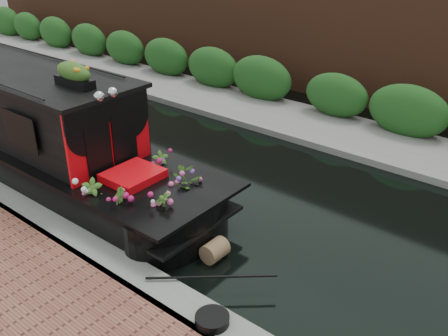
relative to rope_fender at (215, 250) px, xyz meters
The scene contains 7 objects.
ground 2.68m from the rope_fender, 131.98° to the left, with size 80.00×80.00×0.00m, color black.
near_bank_coping 2.22m from the rope_fender, 143.65° to the right, with size 40.00×0.60×0.50m, color gray.
far_bank_path 6.44m from the rope_fender, 106.11° to the left, with size 40.00×2.40×0.34m, color slate.
far_hedge 7.31m from the rope_fender, 104.15° to the left, with size 40.00×1.10×2.80m, color #1C4B19.
far_brick_wall 9.36m from the rope_fender, 101.01° to the left, with size 40.00×1.00×8.00m, color #542E1C.
rope_fender is the anchor object (origin of this frame).
coiled_mooring_rope 1.76m from the rope_fender, 50.64° to the right, with size 0.47×0.47×0.12m, color black.
Camera 1 is at (6.25, -7.16, 5.11)m, focal length 40.00 mm.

